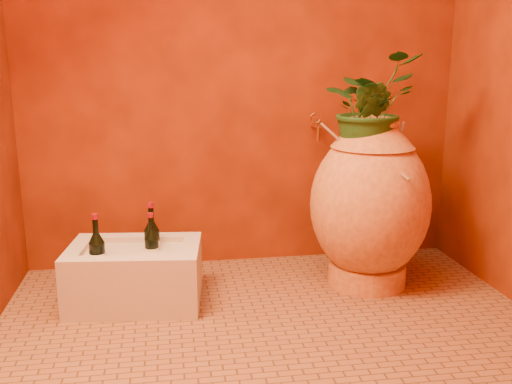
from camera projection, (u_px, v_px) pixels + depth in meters
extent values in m
plane|color=brown|center=(275.00, 336.00, 2.51)|extent=(2.50, 2.50, 0.00)
cube|color=#511904|center=(243.00, 47.00, 3.18)|extent=(2.50, 0.02, 2.50)
cylinder|color=gold|center=(367.00, 273.00, 3.08)|extent=(0.51, 0.51, 0.12)
ellipsoid|color=gold|center=(370.00, 204.00, 2.99)|extent=(0.77, 0.77, 0.79)
cone|color=gold|center=(373.00, 136.00, 2.91)|extent=(0.53, 0.53, 0.12)
torus|color=gold|center=(374.00, 122.00, 2.89)|extent=(0.32, 0.32, 0.05)
cylinder|color=olive|center=(360.00, 159.00, 2.88)|extent=(0.38, 0.20, 0.36)
cylinder|color=olive|center=(377.00, 154.00, 2.81)|extent=(0.21, 0.36, 0.20)
cylinder|color=olive|center=(397.00, 149.00, 2.86)|extent=(0.18, 0.28, 0.25)
cube|color=beige|center=(135.00, 277.00, 2.82)|extent=(0.68, 0.50, 0.27)
cube|color=beige|center=(136.00, 238.00, 2.96)|extent=(0.64, 0.16, 0.03)
cube|color=beige|center=(132.00, 261.00, 2.62)|extent=(0.64, 0.16, 0.03)
cube|color=beige|center=(75.00, 252.00, 2.75)|extent=(0.11, 0.27, 0.03)
cube|color=beige|center=(191.00, 246.00, 2.83)|extent=(0.11, 0.27, 0.03)
cylinder|color=black|center=(153.00, 248.00, 2.87)|extent=(0.08, 0.08, 0.18)
cone|color=black|center=(152.00, 226.00, 2.85)|extent=(0.08, 0.08, 0.05)
cylinder|color=black|center=(151.00, 214.00, 2.83)|extent=(0.03, 0.03, 0.07)
cylinder|color=maroon|center=(151.00, 205.00, 2.82)|extent=(0.03, 0.03, 0.03)
cylinder|color=silver|center=(153.00, 248.00, 2.87)|extent=(0.08, 0.08, 0.08)
cylinder|color=black|center=(152.00, 255.00, 2.81)|extent=(0.07, 0.07, 0.17)
cone|color=black|center=(151.00, 234.00, 2.79)|extent=(0.07, 0.07, 0.05)
cylinder|color=black|center=(151.00, 223.00, 2.77)|extent=(0.02, 0.02, 0.06)
cylinder|color=maroon|center=(150.00, 215.00, 2.76)|extent=(0.03, 0.03, 0.02)
cylinder|color=silver|center=(152.00, 255.00, 2.81)|extent=(0.07, 0.07, 0.07)
cylinder|color=black|center=(98.00, 261.00, 2.70)|extent=(0.07, 0.07, 0.18)
cone|color=black|center=(96.00, 238.00, 2.68)|extent=(0.07, 0.07, 0.05)
cylinder|color=black|center=(95.00, 226.00, 2.66)|extent=(0.03, 0.03, 0.07)
cylinder|color=maroon|center=(95.00, 217.00, 2.65)|extent=(0.03, 0.03, 0.02)
cylinder|color=silver|center=(98.00, 261.00, 2.70)|extent=(0.08, 0.08, 0.08)
cylinder|color=#A66526|center=(315.00, 126.00, 3.28)|extent=(0.02, 0.13, 0.02)
cylinder|color=#A66526|center=(318.00, 134.00, 3.23)|extent=(0.02, 0.02, 0.07)
torus|color=#A66526|center=(315.00, 118.00, 3.27)|extent=(0.07, 0.01, 0.07)
cylinder|color=#A66526|center=(315.00, 122.00, 3.28)|extent=(0.01, 0.01, 0.05)
imported|color=#194317|center=(369.00, 106.00, 2.89)|extent=(0.63, 0.60, 0.54)
imported|color=#194317|center=(367.00, 122.00, 2.83)|extent=(0.28, 0.28, 0.40)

